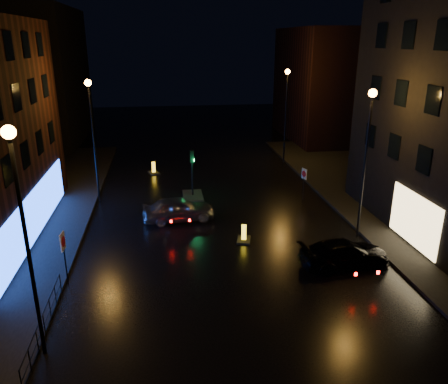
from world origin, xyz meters
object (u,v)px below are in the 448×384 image
(dark_sedan, at_px, (344,254))
(road_sign_right, at_px, (304,176))
(silver_hatchback, at_px, (178,209))
(bollard_near, at_px, (244,237))
(bollard_far, at_px, (154,171))
(road_sign_left, at_px, (63,246))
(traffic_signal, at_px, (193,190))

(dark_sedan, relative_size, road_sign_right, 2.02)
(silver_hatchback, xyz_separation_m, dark_sedan, (7.98, -7.05, -0.09))
(bollard_near, height_order, bollard_far, bollard_far)
(road_sign_left, height_order, road_sign_right, road_sign_left)
(silver_hatchback, xyz_separation_m, road_sign_right, (8.93, 2.55, 0.96))
(traffic_signal, bearing_deg, bollard_far, 114.50)
(traffic_signal, distance_m, dark_sedan, 13.21)
(silver_hatchback, relative_size, dark_sedan, 0.96)
(traffic_signal, distance_m, road_sign_left, 13.02)
(dark_sedan, xyz_separation_m, bollard_near, (-4.46, 3.55, -0.46))
(bollard_near, bearing_deg, road_sign_right, 63.10)
(road_sign_right, bearing_deg, traffic_signal, -31.67)
(dark_sedan, bearing_deg, bollard_near, 45.48)
(road_sign_left, bearing_deg, dark_sedan, 3.18)
(traffic_signal, bearing_deg, silver_hatchback, -105.72)
(traffic_signal, height_order, road_sign_right, traffic_signal)
(bollard_far, height_order, road_sign_left, road_sign_left)
(traffic_signal, relative_size, silver_hatchback, 0.78)
(traffic_signal, relative_size, bollard_far, 2.63)
(road_sign_left, bearing_deg, bollard_far, 81.87)
(road_sign_left, bearing_deg, bollard_near, 24.36)
(silver_hatchback, distance_m, bollard_near, 4.99)
(bollard_near, distance_m, road_sign_right, 8.25)
(silver_hatchback, distance_m, road_sign_right, 9.33)
(bollard_far, bearing_deg, dark_sedan, -80.49)
(traffic_signal, distance_m, silver_hatchback, 4.46)
(bollard_far, bearing_deg, traffic_signal, -84.64)
(dark_sedan, distance_m, bollard_far, 20.10)
(bollard_far, relative_size, road_sign_left, 0.51)
(dark_sedan, relative_size, bollard_near, 3.67)
(road_sign_left, bearing_deg, traffic_signal, 63.15)
(silver_hatchback, bearing_deg, road_sign_left, 134.54)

